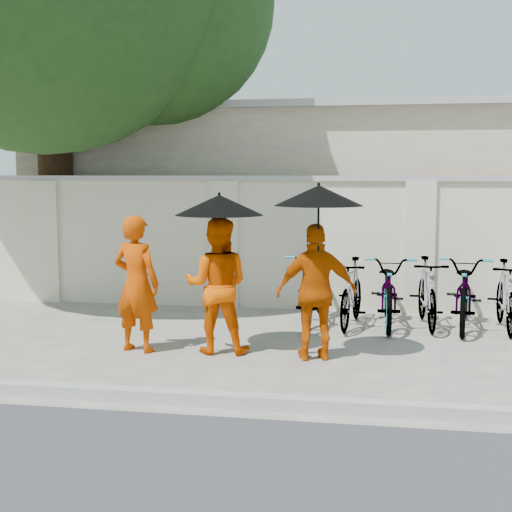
# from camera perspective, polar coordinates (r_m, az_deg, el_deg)

# --- Properties ---
(ground) EXTENTS (80.00, 80.00, 0.00)m
(ground) POSITION_cam_1_polar(r_m,az_deg,el_deg) (8.26, -0.19, -8.22)
(ground) COLOR #AA9F8E
(kerb) EXTENTS (40.00, 0.16, 0.12)m
(kerb) POSITION_cam_1_polar(r_m,az_deg,el_deg) (6.64, -2.78, -11.42)
(kerb) COLOR #9D9D9C
(kerb) RESTS_ON ground
(compound_wall) EXTENTS (20.00, 0.30, 2.00)m
(compound_wall) POSITION_cam_1_polar(r_m,az_deg,el_deg) (11.13, 7.75, 0.82)
(compound_wall) COLOR beige
(compound_wall) RESTS_ON ground
(building_behind) EXTENTS (14.00, 6.00, 3.20)m
(building_behind) POSITION_cam_1_polar(r_m,az_deg,el_deg) (14.89, 12.17, 4.50)
(building_behind) COLOR beige
(building_behind) RESTS_ON ground
(monk_left) EXTENTS (0.67, 0.53, 1.63)m
(monk_left) POSITION_cam_1_polar(r_m,az_deg,el_deg) (8.57, -9.55, -2.20)
(monk_left) COLOR #BB3A00
(monk_left) RESTS_ON ground
(monk_center) EXTENTS (0.82, 0.67, 1.61)m
(monk_center) POSITION_cam_1_polar(r_m,az_deg,el_deg) (8.41, -3.13, -2.36)
(monk_center) COLOR #E14E00
(monk_center) RESTS_ON ground
(parasol_center) EXTENTS (1.03, 1.03, 0.96)m
(parasol_center) POSITION_cam_1_polar(r_m,az_deg,el_deg) (8.23, -2.96, 4.09)
(parasol_center) COLOR black
(parasol_center) RESTS_ON ground
(monk_right) EXTENTS (0.98, 0.59, 1.56)m
(monk_right) POSITION_cam_1_polar(r_m,az_deg,el_deg) (8.11, 4.86, -2.89)
(monk_right) COLOR #BC4602
(monk_right) RESTS_ON ground
(parasol_right) EXTENTS (1.00, 1.00, 1.11)m
(parasol_right) POSITION_cam_1_polar(r_m,az_deg,el_deg) (7.92, 5.04, 4.84)
(parasol_right) COLOR black
(parasol_right) RESTS_ON ground
(bike_0) EXTENTS (0.78, 1.96, 1.01)m
(bike_0) POSITION_cam_1_polar(r_m,az_deg,el_deg) (10.14, 4.77, -2.52)
(bike_0) COLOR #B1B1B1
(bike_0) RESTS_ON ground
(bike_1) EXTENTS (0.65, 1.62, 0.95)m
(bike_1) POSITION_cam_1_polar(r_m,az_deg,el_deg) (9.94, 7.64, -2.94)
(bike_1) COLOR #B1B1B1
(bike_1) RESTS_ON ground
(bike_2) EXTENTS (0.70, 1.95, 1.02)m
(bike_2) POSITION_cam_1_polar(r_m,az_deg,el_deg) (10.06, 10.60, -2.67)
(bike_2) COLOR #B1B1B1
(bike_2) RESTS_ON ground
(bike_3) EXTENTS (0.57, 1.63, 0.96)m
(bike_3) POSITION_cam_1_polar(r_m,az_deg,el_deg) (10.09, 13.52, -2.88)
(bike_3) COLOR #B1B1B1
(bike_3) RESTS_ON ground
(bike_4) EXTENTS (0.93, 2.04, 1.03)m
(bike_4) POSITION_cam_1_polar(r_m,az_deg,el_deg) (10.16, 16.42, -2.70)
(bike_4) COLOR #B1B1B1
(bike_4) RESTS_ON ground
(bike_5) EXTENTS (0.49, 1.59, 0.95)m
(bike_5) POSITION_cam_1_polar(r_m,az_deg,el_deg) (10.16, 19.35, -3.04)
(bike_5) COLOR #B1B1B1
(bike_5) RESTS_ON ground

